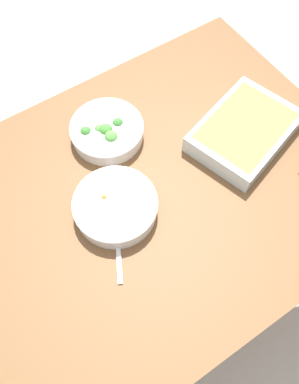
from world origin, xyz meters
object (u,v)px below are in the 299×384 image
broccoli_bowl (108,130)px  spoon_by_stew (118,240)px  stew_bowl (115,206)px  fork_on_table (110,154)px  baking_dish (245,132)px

broccoli_bowl → spoon_by_stew: 0.33m
stew_bowl → spoon_by_stew: (-0.04, -0.08, -0.03)m
broccoli_bowl → fork_on_table: 0.07m
stew_bowl → fork_on_table: stew_bowl is taller
stew_bowl → fork_on_table: size_ratio=1.34×
spoon_by_stew → fork_on_table: (0.12, 0.24, -0.00)m
stew_bowl → broccoli_bowl: broccoli_bowl is taller
stew_bowl → spoon_by_stew: bearing=-118.3°
broccoli_bowl → spoon_by_stew: size_ratio=1.32×
spoon_by_stew → broccoli_bowl: bearing=63.3°
baking_dish → spoon_by_stew: 0.48m
stew_bowl → broccoli_bowl: size_ratio=1.04×
stew_bowl → broccoli_bowl: (0.11, 0.22, -0.00)m
spoon_by_stew → fork_on_table: bearing=63.1°
stew_bowl → fork_on_table: (0.08, 0.16, -0.03)m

